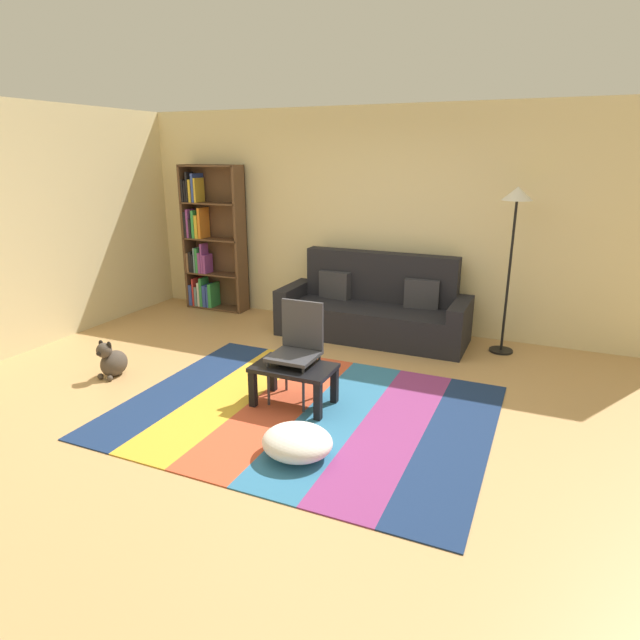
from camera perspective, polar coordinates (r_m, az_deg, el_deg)
ground_plane at (r=4.91m, az=-2.71°, el=-8.65°), size 14.00×14.00×0.00m
back_wall at (r=6.83m, az=6.83°, el=10.50°), size 6.80×0.10×2.70m
left_wall at (r=7.19m, az=-25.36°, el=9.31°), size 0.10×5.50×2.70m
rug at (r=4.72m, az=-1.64°, el=-9.68°), size 3.12×2.44×0.01m
couch at (r=6.52m, az=5.74°, el=1.10°), size 2.26×0.80×1.00m
bookshelf at (r=7.78m, az=-11.81°, el=7.90°), size 0.90×0.28×2.00m
coffee_table at (r=4.72m, az=-2.80°, el=-5.70°), size 0.70×0.44×0.36m
pouf at (r=4.03m, az=-2.44°, el=-12.84°), size 0.53×0.49×0.23m
dog at (r=5.76m, az=-21.25°, el=-4.11°), size 0.22×0.35×0.40m
standing_lamp at (r=6.08m, az=20.06°, el=10.36°), size 0.32×0.32×1.82m
tv_remote at (r=4.69m, az=-1.33°, el=-4.79°), size 0.06×0.15×0.02m
folding_chair at (r=4.77m, az=-2.34°, el=-2.45°), size 0.40×0.40×0.90m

